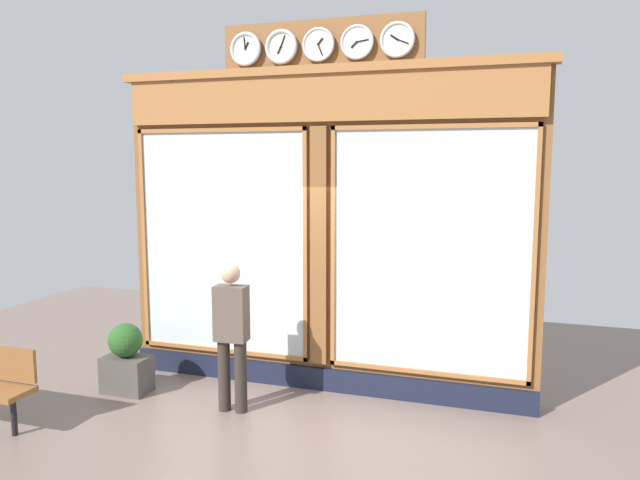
# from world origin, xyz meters

# --- Properties ---
(shop_facade) EXTENTS (5.21, 0.42, 4.42)m
(shop_facade) POSITION_xyz_m (0.00, -0.13, 1.99)
(shop_facade) COLOR brown
(shop_facade) RESTS_ON ground_plane
(pedestrian) EXTENTS (0.37, 0.24, 1.69)m
(pedestrian) POSITION_xyz_m (0.73, 0.93, 0.93)
(pedestrian) COLOR #312A24
(pedestrian) RESTS_ON ground_plane
(planter_box) EXTENTS (0.56, 0.36, 0.45)m
(planter_box) POSITION_xyz_m (2.21, 0.82, 0.22)
(planter_box) COLOR #4C4742
(planter_box) RESTS_ON ground_plane
(planter_shrub) EXTENTS (0.41, 0.41, 0.41)m
(planter_shrub) POSITION_xyz_m (2.21, 0.82, 0.65)
(planter_shrub) COLOR #285623
(planter_shrub) RESTS_ON planter_box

